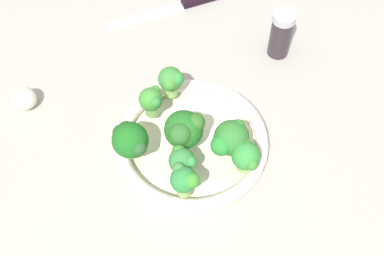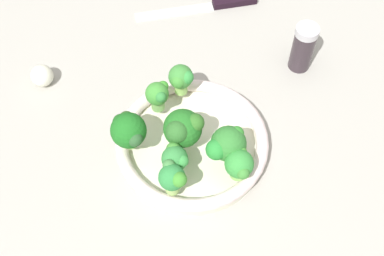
# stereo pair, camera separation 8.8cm
# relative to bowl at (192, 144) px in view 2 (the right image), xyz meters

# --- Properties ---
(ground_plane) EXTENTS (1.30, 1.30, 0.03)m
(ground_plane) POSITION_rel_bowl_xyz_m (0.03, 0.02, -0.03)
(ground_plane) COLOR #AAA79E
(bowl) EXTENTS (0.27, 0.27, 0.04)m
(bowl) POSITION_rel_bowl_xyz_m (0.00, 0.00, 0.00)
(bowl) COLOR silver
(bowl) RESTS_ON ground_plane
(broccoli_floret_0) EXTENTS (0.04, 0.05, 0.06)m
(broccoli_floret_0) POSITION_rel_bowl_xyz_m (-0.04, 0.08, 0.06)
(broccoli_floret_0) COLOR #7DB960
(broccoli_floret_0) RESTS_ON bowl
(broccoli_floret_1) EXTENTS (0.07, 0.07, 0.07)m
(broccoli_floret_1) POSITION_rel_bowl_xyz_m (-0.02, -0.01, 0.06)
(broccoli_floret_1) COLOR #94CF71
(broccoli_floret_1) RESTS_ON bowl
(broccoli_floret_2) EXTENTS (0.06, 0.07, 0.07)m
(broccoli_floret_2) POSITION_rel_bowl_xyz_m (-0.10, 0.02, 0.06)
(broccoli_floret_2) COLOR #9AD567
(broccoli_floret_2) RESTS_ON bowl
(broccoli_floret_3) EXTENTS (0.05, 0.06, 0.06)m
(broccoli_floret_3) POSITION_rel_bowl_xyz_m (0.05, -0.09, 0.05)
(broccoli_floret_3) COLOR #90D264
(broccoli_floret_3) RESTS_ON bowl
(broccoli_floret_4) EXTENTS (0.04, 0.05, 0.06)m
(broccoli_floret_4) POSITION_rel_bowl_xyz_m (-0.06, -0.09, 0.06)
(broccoli_floret_4) COLOR #9BC767
(broccoli_floret_4) RESTS_ON bowl
(broccoli_floret_5) EXTENTS (0.04, 0.05, 0.06)m
(broccoli_floret_5) POSITION_rel_bowl_xyz_m (0.01, 0.10, 0.06)
(broccoli_floret_5) COLOR #90C760
(broccoli_floret_5) RESTS_ON bowl
(broccoli_floret_6) EXTENTS (0.04, 0.05, 0.06)m
(broccoli_floret_6) POSITION_rel_bowl_xyz_m (-0.04, -0.05, 0.05)
(broccoli_floret_6) COLOR #8FD465
(broccoli_floret_6) RESTS_ON bowl
(broccoli_floret_7) EXTENTS (0.07, 0.06, 0.07)m
(broccoli_floret_7) POSITION_rel_bowl_xyz_m (0.04, -0.05, 0.06)
(broccoli_floret_7) COLOR #81B35F
(broccoli_floret_7) RESTS_ON bowl
(knife) EXTENTS (0.27, 0.05, 0.01)m
(knife) POSITION_rel_bowl_xyz_m (0.15, 0.33, -0.02)
(knife) COLOR silver
(knife) RESTS_ON ground_plane
(garlic_bulb) EXTENTS (0.04, 0.04, 0.04)m
(garlic_bulb) POSITION_rel_bowl_xyz_m (-0.23, 0.23, 0.00)
(garlic_bulb) COLOR silver
(garlic_bulb) RESTS_ON ground_plane
(pepper_shaker) EXTENTS (0.04, 0.04, 0.10)m
(pepper_shaker) POSITION_rel_bowl_xyz_m (0.26, 0.13, 0.03)
(pepper_shaker) COLOR #33282F
(pepper_shaker) RESTS_ON ground_plane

